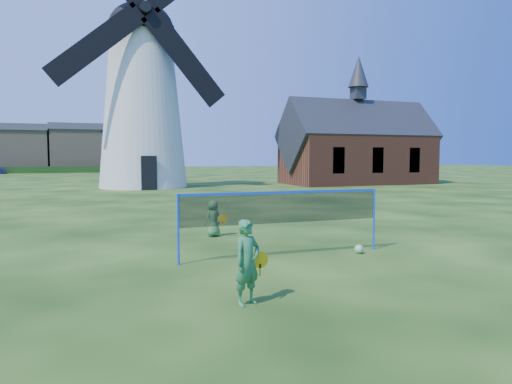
{
  "coord_description": "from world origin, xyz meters",
  "views": [
    {
      "loc": [
        -3.7,
        -10.11,
        2.34
      ],
      "look_at": [
        0.2,
        0.5,
        1.5
      ],
      "focal_mm": 32.79,
      "sensor_mm": 36.0,
      "label": 1
    }
  ],
  "objects": [
    {
      "name": "ground",
      "position": [
        0.0,
        0.0,
        0.0
      ],
      "size": [
        220.0,
        220.0,
        0.0
      ],
      "primitive_type": "plane",
      "color": "black",
      "rests_on": "ground"
    },
    {
      "name": "windmill",
      "position": [
        0.63,
        27.05,
        7.04
      ],
      "size": [
        13.69,
        6.7,
        19.77
      ],
      "color": "silver",
      "rests_on": "ground"
    },
    {
      "name": "chapel",
      "position": [
        19.05,
        25.75,
        3.16
      ],
      "size": [
        13.26,
        6.43,
        11.21
      ],
      "color": "brown",
      "rests_on": "ground"
    },
    {
      "name": "badminton_net",
      "position": [
        0.68,
        -0.08,
        1.14
      ],
      "size": [
        5.05,
        0.05,
        1.55
      ],
      "color": "blue",
      "rests_on": "ground"
    },
    {
      "name": "player_girl",
      "position": [
        -1.31,
        -3.21,
        0.68
      ],
      "size": [
        0.71,
        0.5,
        1.36
      ],
      "rotation": [
        0.0,
        0.0,
        0.43
      ],
      "color": "#317B45",
      "rests_on": "ground"
    },
    {
      "name": "player_boy",
      "position": [
        -0.16,
        3.18,
        0.54
      ],
      "size": [
        0.66,
        0.49,
        1.07
      ],
      "rotation": [
        0.0,
        0.0,
        3.48
      ],
      "color": "#45823E",
      "rests_on": "ground"
    },
    {
      "name": "play_ball",
      "position": [
        2.53,
        -0.43,
        0.11
      ],
      "size": [
        0.22,
        0.22,
        0.22
      ],
      "primitive_type": "sphere",
      "color": "green",
      "rests_on": "ground"
    }
  ]
}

